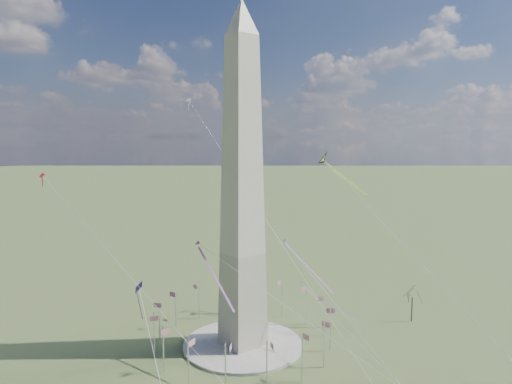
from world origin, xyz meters
TOP-DOWN VIEW (x-y plane):
  - ground at (0.00, 0.00)m, footprint 2000.00×2000.00m
  - plaza at (0.00, 0.00)m, footprint 36.00×36.00m
  - washington_monument at (0.00, 0.00)m, footprint 15.56×15.56m
  - flagpole_ring at (-0.00, -0.00)m, footprint 54.40×54.40m
  - tree_near at (56.61, -20.10)m, footprint 7.19×7.19m
  - kite_delta_black at (40.79, 6.23)m, footprint 11.03×17.91m
  - kite_diamond_purple at (-30.42, 4.58)m, footprint 2.73×3.74m
  - kite_streamer_left at (15.85, -8.32)m, footprint 3.84×19.17m
  - kite_streamer_mid at (-12.46, -1.85)m, footprint 3.00×21.50m
  - kite_streamer_right at (29.05, -4.84)m, footprint 15.59×14.28m
  - kite_small_red at (-44.85, 40.39)m, footprint 1.45×1.42m
  - kite_small_white at (11.26, 50.95)m, footprint 1.50×1.75m

SIDE VIEW (x-z plane):
  - ground at x=0.00m, z-range 0.00..0.00m
  - plaza at x=0.00m, z-range 0.00..0.80m
  - flagpole_ring at x=0.00m, z-range 0.77..13.77m
  - tree_near at x=56.61m, z-range 2.68..15.26m
  - kite_streamer_right at x=29.05m, z-range 3.01..16.70m
  - kite_diamond_purple at x=-30.42m, z-range 16.80..27.72m
  - kite_streamer_left at x=15.85m, z-range 19.24..32.43m
  - kite_streamer_mid at x=-12.46m, z-range 19.88..34.63m
  - washington_monument at x=0.00m, z-range -2.05..97.95m
  - kite_small_red at x=-44.85m, z-range 48.68..52.82m
  - kite_delta_black at x=40.79m, z-range 46.61..61.38m
  - kite_small_white at x=11.26m, z-range 74.02..78.74m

